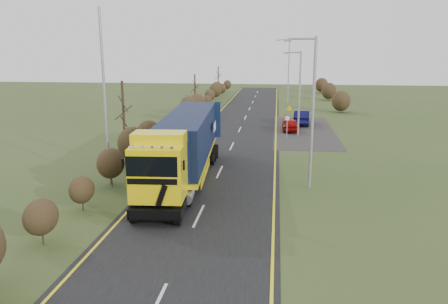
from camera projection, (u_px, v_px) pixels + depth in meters
name	position (u px, v px, depth m)	size (l,w,h in m)	color
ground	(211.00, 191.00, 25.54)	(160.00, 160.00, 0.00)	#33461E
road	(229.00, 152.00, 35.20)	(8.00, 120.00, 0.02)	black
layby	(304.00, 131.00, 44.10)	(6.00, 18.00, 0.02)	#292724
lane_markings	(229.00, 152.00, 34.90)	(7.52, 116.00, 0.01)	yellow
hedgerow	(149.00, 135.00, 33.49)	(2.24, 102.04, 6.05)	#302115
lorry	(185.00, 144.00, 26.85)	(3.36, 15.31, 4.23)	black
car_red_hatchback	(290.00, 125.00, 43.99)	(1.52, 3.78, 1.29)	#9C0707
car_blue_sedan	(302.00, 117.00, 47.82)	(1.65, 4.74, 1.56)	#090932
streetlight_near	(311.00, 107.00, 24.93)	(1.87, 0.18, 8.80)	#9A9DA0
streetlight_mid	(299.00, 90.00, 40.83)	(1.70, 0.18, 7.92)	#9A9DA0
streetlight_far	(288.00, 68.00, 66.17)	(2.04, 0.19, 9.60)	#9A9DA0
left_pole	(105.00, 99.00, 25.72)	(0.16, 0.16, 10.44)	#9A9DA0
speed_sign	(287.00, 122.00, 40.29)	(0.60, 0.10, 2.19)	#9A9DA0
warning_board	(289.00, 112.00, 50.17)	(0.67, 0.11, 1.75)	#9A9DA0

